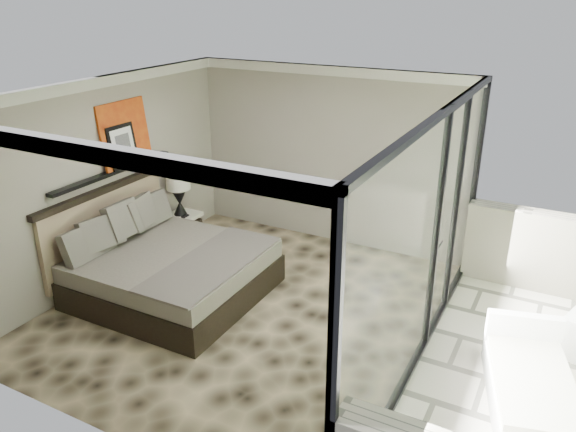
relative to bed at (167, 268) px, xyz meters
The scene contains 13 objects.
floor 1.24m from the bed, ahead, with size 5.00×5.00×0.00m, color black.
ceiling 2.69m from the bed, ahead, with size 4.50×5.00×0.02m, color silver.
back_wall 3.06m from the bed, 66.06° to the left, with size 4.50×0.02×2.80m, color gray.
left_wall 1.49m from the bed, behind, with size 0.02×5.00×2.80m, color gray.
glass_wall 3.57m from the bed, ahead, with size 0.08×5.00×2.80m, color white.
terrace_slab 4.94m from the bed, ahead, with size 3.00×5.00×0.12m, color #BAB59F.
picture_ledge 1.53m from the bed, 166.38° to the left, with size 0.12×2.20×0.05m, color black.
bed is the anchor object (origin of this frame).
nightstand 1.57m from the bed, 119.38° to the left, with size 0.46×0.46×0.46m, color black.
table_lamp 1.65m from the bed, 120.80° to the left, with size 0.37×0.37×0.68m.
abstract_canvas 1.98m from the bed, 152.12° to the left, with size 0.04×0.90×0.90m, color red.
framed_print 1.80m from the bed, 156.51° to the left, with size 0.03×0.50×0.60m, color black.
lounger 4.61m from the bed, ahead, with size 1.16×1.72×0.61m.
Camera 1 is at (3.42, -5.32, 3.86)m, focal length 35.00 mm.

